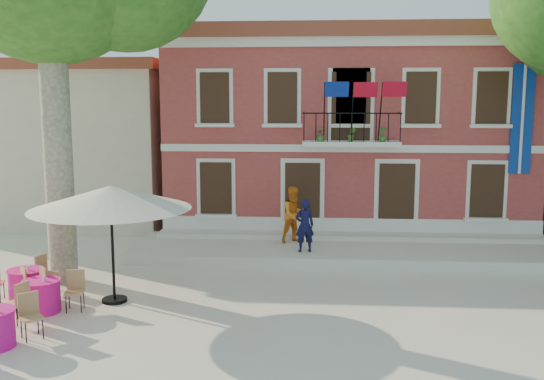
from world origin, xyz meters
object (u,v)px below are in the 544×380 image
at_px(patio_umbrella, 111,198).
at_px(pedestrian_navy, 305,225).
at_px(pedestrian_orange, 294,215).
at_px(cafe_table_3, 26,283).
at_px(cafe_table_1, 42,294).

distance_m(patio_umbrella, pedestrian_navy, 6.36).
relative_size(pedestrian_orange, cafe_table_3, 1.01).
relative_size(patio_umbrella, pedestrian_orange, 2.11).
bearing_deg(patio_umbrella, cafe_table_3, -179.55).
bearing_deg(pedestrian_navy, cafe_table_1, 24.35).
bearing_deg(patio_umbrella, cafe_table_1, -149.20).
bearing_deg(patio_umbrella, pedestrian_orange, 51.65).
height_order(pedestrian_orange, cafe_table_3, pedestrian_orange).
xyz_separation_m(patio_umbrella, pedestrian_orange, (4.25, 5.37, -1.37)).
bearing_deg(pedestrian_navy, pedestrian_orange, -88.98).
bearing_deg(pedestrian_navy, cafe_table_3, 16.09).
relative_size(pedestrian_navy, cafe_table_1, 0.89).
distance_m(pedestrian_navy, cafe_table_3, 8.02).
relative_size(patio_umbrella, cafe_table_1, 2.11).
height_order(patio_umbrella, cafe_table_3, patio_umbrella).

